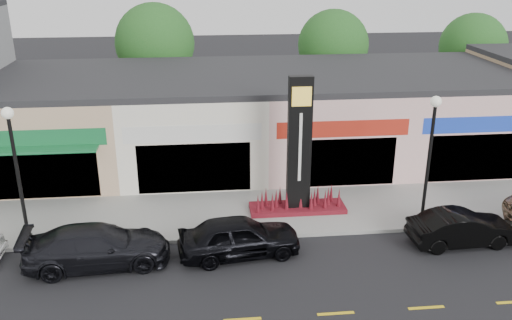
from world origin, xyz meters
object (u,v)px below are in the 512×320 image
object	(u,v)px
lamp_west_near	(16,163)
pylon_sign	(299,165)
car_black_conv	(462,228)
lamp_east_near	(430,148)
car_dark_sedan	(97,246)
car_black_sedan	(239,237)

from	to	relation	value
lamp_west_near	pylon_sign	distance (m)	11.19
lamp_west_near	car_black_conv	world-z (taller)	lamp_west_near
lamp_west_near	lamp_east_near	bearing A→B (deg)	0.00
lamp_east_near	car_black_conv	xyz separation A→B (m)	(0.96, -1.63, -2.79)
lamp_east_near	car_dark_sedan	bearing A→B (deg)	-172.34
lamp_east_near	car_black_sedan	distance (m)	8.41
lamp_east_near	pylon_sign	xyz separation A→B (m)	(-5.00, 1.70, -1.20)
car_black_sedan	lamp_east_near	bearing A→B (deg)	-85.98
lamp_east_near	pylon_sign	world-z (taller)	pylon_sign
lamp_east_near	car_dark_sedan	world-z (taller)	lamp_east_near
car_dark_sedan	car_black_sedan	world-z (taller)	car_black_sedan
pylon_sign	car_black_conv	xyz separation A→B (m)	(5.96, -3.33, -1.59)
lamp_east_near	pylon_sign	bearing A→B (deg)	161.25
lamp_west_near	car_dark_sedan	bearing A→B (deg)	-30.50
car_black_conv	pylon_sign	bearing A→B (deg)	58.19
car_black_conv	car_dark_sedan	bearing A→B (deg)	87.88
pylon_sign	car_black_conv	size ratio (longest dim) A/B	1.44
lamp_east_near	car_black_sedan	world-z (taller)	lamp_east_near
car_black_conv	car_black_sedan	bearing A→B (deg)	87.10
lamp_west_near	car_black_conv	distance (m)	17.26
lamp_east_near	car_black_sedan	xyz separation A→B (m)	(-7.81, -1.59, -2.69)
lamp_east_near	car_dark_sedan	xyz separation A→B (m)	(-13.03, -1.75, -2.72)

